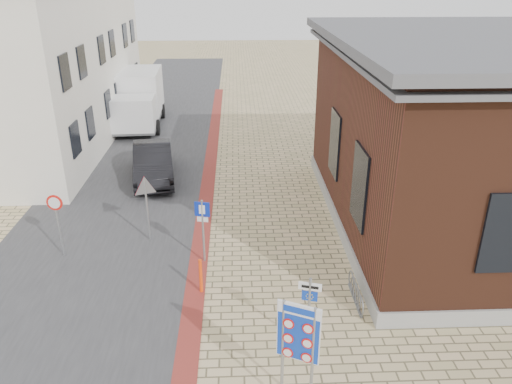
{
  "coord_description": "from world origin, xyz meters",
  "views": [
    {
      "loc": [
        -0.69,
        -9.52,
        8.74
      ],
      "look_at": [
        -0.09,
        5.07,
        2.2
      ],
      "focal_mm": 35.0,
      "sensor_mm": 36.0,
      "label": 1
    }
  ],
  "objects_px": {
    "parking_sign": "(203,221)",
    "bollard": "(201,276)",
    "sedan": "(153,162)",
    "essen_sign": "(309,304)",
    "box_truck": "(138,99)",
    "border_sign": "(298,335)"
  },
  "relations": [
    {
      "from": "bollard",
      "to": "essen_sign",
      "type": "bearing_deg",
      "value": -41.76
    },
    {
      "from": "sedan",
      "to": "parking_sign",
      "type": "height_order",
      "value": "parking_sign"
    },
    {
      "from": "bollard",
      "to": "box_truck",
      "type": "bearing_deg",
      "value": 105.17
    },
    {
      "from": "parking_sign",
      "to": "sedan",
      "type": "bearing_deg",
      "value": 123.09
    },
    {
      "from": "sedan",
      "to": "essen_sign",
      "type": "xyz_separation_m",
      "value": [
        5.47,
        -11.39,
        0.56
      ]
    },
    {
      "from": "sedan",
      "to": "box_truck",
      "type": "xyz_separation_m",
      "value": [
        -2.04,
        8.48,
        0.86
      ]
    },
    {
      "from": "parking_sign",
      "to": "bollard",
      "type": "xyz_separation_m",
      "value": [
        0.0,
        -1.7,
        -0.93
      ]
    },
    {
      "from": "box_truck",
      "to": "border_sign",
      "type": "height_order",
      "value": "box_truck"
    },
    {
      "from": "border_sign",
      "to": "parking_sign",
      "type": "bearing_deg",
      "value": 135.67
    },
    {
      "from": "essen_sign",
      "to": "parking_sign",
      "type": "distance_m",
      "value": 5.05
    },
    {
      "from": "border_sign",
      "to": "essen_sign",
      "type": "xyz_separation_m",
      "value": [
        0.5,
        1.8,
        -0.59
      ]
    },
    {
      "from": "border_sign",
      "to": "bollard",
      "type": "relative_size",
      "value": 2.43
    },
    {
      "from": "box_truck",
      "to": "bollard",
      "type": "height_order",
      "value": "box_truck"
    },
    {
      "from": "border_sign",
      "to": "parking_sign",
      "type": "xyz_separation_m",
      "value": [
        -2.3,
        6.0,
        -0.46
      ]
    },
    {
      "from": "sedan",
      "to": "border_sign",
      "type": "height_order",
      "value": "border_sign"
    },
    {
      "from": "border_sign",
      "to": "essen_sign",
      "type": "distance_m",
      "value": 1.96
    },
    {
      "from": "box_truck",
      "to": "parking_sign",
      "type": "bearing_deg",
      "value": -75.9
    },
    {
      "from": "essen_sign",
      "to": "bollard",
      "type": "height_order",
      "value": "essen_sign"
    },
    {
      "from": "parking_sign",
      "to": "bollard",
      "type": "height_order",
      "value": "parking_sign"
    },
    {
      "from": "bollard",
      "to": "sedan",
      "type": "bearing_deg",
      "value": 106.7
    },
    {
      "from": "sedan",
      "to": "bollard",
      "type": "distance_m",
      "value": 9.28
    },
    {
      "from": "sedan",
      "to": "bollard",
      "type": "relative_size",
      "value": 4.32
    }
  ]
}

